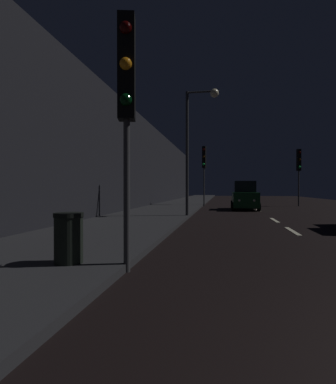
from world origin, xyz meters
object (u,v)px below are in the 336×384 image
traffic_light_near_left (127,86)px  trash_bin_curbside (69,238)px  car_approaching_headlights (245,197)px  traffic_light_far_left (204,162)px  streetlamp_overhead (196,132)px  traffic_light_far_right (299,165)px

traffic_light_near_left → trash_bin_curbside: bearing=-96.7°
car_approaching_headlights → traffic_light_far_left: bearing=-141.4°
streetlamp_overhead → trash_bin_curbside: streetlamp_overhead is taller
streetlamp_overhead → car_approaching_headlights: bearing=68.3°
traffic_light_far_right → car_approaching_headlights: 7.95m
trash_bin_curbside → car_approaching_headlights: (4.38, 18.06, 0.34)m
traffic_light_far_left → streetlamp_overhead: bearing=10.5°
traffic_light_near_left → traffic_light_far_left: 21.96m
traffic_light_near_left → trash_bin_curbside: traffic_light_near_left is taller
traffic_light_far_left → streetlamp_overhead: streetlamp_overhead is taller
traffic_light_near_left → traffic_light_far_left: (0.09, 21.96, 0.47)m
trash_bin_curbside → car_approaching_headlights: size_ratio=0.22×
traffic_light_far_right → streetlamp_overhead: bearing=-43.5°
traffic_light_near_left → traffic_light_far_right: traffic_light_far_right is taller
traffic_light_far_right → car_approaching_headlights: size_ratio=1.21×
trash_bin_curbside → traffic_light_far_left: bearing=86.9°
traffic_light_far_right → traffic_light_far_left: 8.35m
traffic_light_near_left → traffic_light_far_right: 24.93m
traffic_light_far_left → trash_bin_curbside: size_ratio=5.65×
traffic_light_near_left → streetlamp_overhead: streetlamp_overhead is taller
traffic_light_far_left → traffic_light_far_right: bearing=109.7°
traffic_light_far_right → car_approaching_headlights: (-5.01, -5.55, -2.70)m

